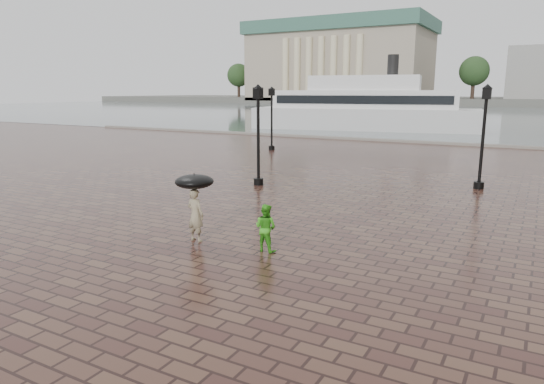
{
  "coord_description": "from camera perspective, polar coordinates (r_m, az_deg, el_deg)",
  "views": [
    {
      "loc": [
        5.24,
        -8.9,
        4.27
      ],
      "look_at": [
        -1.41,
        3.04,
        1.4
      ],
      "focal_mm": 32.0,
      "sensor_mm": 36.0,
      "label": 1
    }
  ],
  "objects": [
    {
      "name": "quay_edge",
      "position": [
        41.45,
        21.79,
        5.11
      ],
      "size": [
        80.0,
        0.6,
        0.3
      ],
      "primitive_type": "cube",
      "color": "slate",
      "rests_on": "ground"
    },
    {
      "name": "museum",
      "position": [
        165.19,
        7.96,
        15.1
      ],
      "size": [
        57.0,
        32.5,
        26.0
      ],
      "color": "gray",
      "rests_on": "ground"
    },
    {
      "name": "adult_pedestrian",
      "position": [
        14.06,
        -9.0,
        -2.69
      ],
      "size": [
        0.6,
        0.42,
        1.55
      ],
      "primitive_type": "imported",
      "rotation": [
        0.0,
        0.0,
        3.05
      ],
      "color": "gray",
      "rests_on": "ground"
    },
    {
      "name": "far_trees",
      "position": [
        147.08,
        27.78,
        12.55
      ],
      "size": [
        188.0,
        8.0,
        13.5
      ],
      "color": "#2D2119",
      "rests_on": "ground"
    },
    {
      "name": "far_shore",
      "position": [
        169.01,
        27.74,
        9.42
      ],
      "size": [
        300.0,
        60.0,
        2.0
      ],
      "primitive_type": "cube",
      "color": "#4C4C47",
      "rests_on": "ground"
    },
    {
      "name": "harbour_water",
      "position": [
        101.12,
        26.41,
        8.23
      ],
      "size": [
        240.0,
        240.0,
        0.0
      ],
      "primitive_type": "plane",
      "color": "#424D50",
      "rests_on": "ground"
    },
    {
      "name": "ground",
      "position": [
        11.17,
        -1.29,
        -10.61
      ],
      "size": [
        300.0,
        300.0,
        0.0
      ],
      "primitive_type": "plane",
      "color": "#351C18",
      "rests_on": "ground"
    },
    {
      "name": "ferry_near",
      "position": [
        55.12,
        10.76,
        9.72
      ],
      "size": [
        25.01,
        10.05,
        7.99
      ],
      "rotation": [
        0.0,
        0.0,
        0.18
      ],
      "color": "#B7B7B7",
      "rests_on": "ground"
    },
    {
      "name": "umbrella",
      "position": [
        13.85,
        -9.13,
        1.22
      ],
      "size": [
        1.1,
        1.1,
        1.1
      ],
      "color": "black",
      "rests_on": "ground"
    },
    {
      "name": "street_lamps",
      "position": [
        26.38,
        6.25,
        7.57
      ],
      "size": [
        15.44,
        12.44,
        4.4
      ],
      "color": "black",
      "rests_on": "ground"
    },
    {
      "name": "child_pedestrian",
      "position": [
        13.06,
        -0.75,
        -4.22
      ],
      "size": [
        0.66,
        0.53,
        1.3
      ],
      "primitive_type": "imported",
      "rotation": [
        0.0,
        0.0,
        3.08
      ],
      "color": "green",
      "rests_on": "ground"
    }
  ]
}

